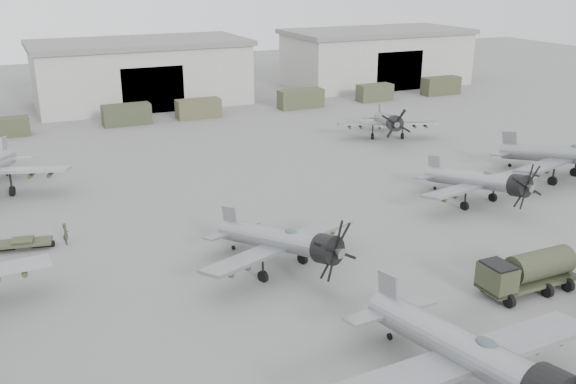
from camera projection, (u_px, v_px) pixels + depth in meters
name	position (u px, v px, depth m)	size (l,w,h in m)	color
ground	(383.00, 302.00, 36.84)	(220.00, 220.00, 0.00)	slate
hangar_center	(141.00, 72.00, 88.50)	(29.00, 14.80, 8.70)	#B5B5AA
hangar_right	(376.00, 57.00, 103.40)	(29.00, 14.80, 8.70)	#B5B5AA
support_truck_2	(1.00, 128.00, 72.04)	(6.03, 2.20, 2.08)	#3B3E28
support_truck_3	(127.00, 115.00, 77.48)	(5.71, 2.20, 2.48)	#363C27
support_truck_4	(198.00, 109.00, 81.03)	(5.53, 2.20, 2.38)	#4C4A31
support_truck_5	(301.00, 99.00, 86.65)	(6.17, 2.20, 2.52)	#3F442D
support_truck_6	(375.00, 93.00, 91.27)	(5.06, 2.20, 2.36)	#3F452D
support_truck_7	(441.00, 86.00, 95.76)	(5.86, 2.20, 2.60)	#3D3F29
aircraft_near_1	(473.00, 355.00, 27.39)	(13.81, 12.43, 5.53)	gray
aircraft_mid_1	(285.00, 242.00, 39.63)	(11.56, 10.44, 4.67)	gray
aircraft_mid_2	(482.00, 181.00, 50.87)	(11.51, 10.36, 4.57)	gray
aircraft_mid_3	(569.00, 155.00, 56.77)	(13.15, 11.84, 5.24)	gray
aircraft_far_1	(388.00, 121.00, 70.66)	(11.00, 9.94, 4.46)	gray
fuel_tanker	(528.00, 270.00, 37.56)	(6.35, 2.93, 2.44)	#333824
ground_crew	(66.00, 233.00, 44.25)	(0.57, 0.38, 1.57)	#353B27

